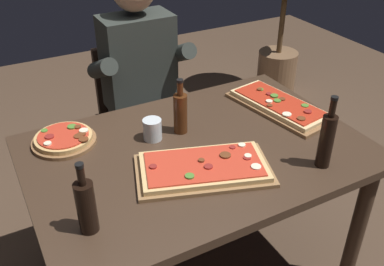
{
  "coord_description": "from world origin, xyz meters",
  "views": [
    {
      "loc": [
        -0.74,
        -1.32,
        1.76
      ],
      "look_at": [
        0.0,
        0.05,
        0.79
      ],
      "focal_mm": 40.69,
      "sensor_mm": 36.0,
      "label": 1
    }
  ],
  "objects_px": {
    "pizza_rectangular_left": "(279,105)",
    "tumbler_near_camera": "(152,131)",
    "seated_diner": "(142,80)",
    "oil_bottle_amber": "(86,206)",
    "diner_chair": "(137,111)",
    "dining_table": "(197,167)",
    "wine_bottle_dark": "(327,139)",
    "vinegar_bottle_green": "(181,112)",
    "pizza_round_far": "(64,139)",
    "pizza_rectangular_front": "(204,168)"
  },
  "relations": [
    {
      "from": "tumbler_near_camera",
      "to": "seated_diner",
      "type": "relative_size",
      "value": 0.07
    },
    {
      "from": "dining_table",
      "to": "diner_chair",
      "type": "bearing_deg",
      "value": 86.14
    },
    {
      "from": "vinegar_bottle_green",
      "to": "pizza_rectangular_front",
      "type": "bearing_deg",
      "value": -101.41
    },
    {
      "from": "vinegar_bottle_green",
      "to": "seated_diner",
      "type": "bearing_deg",
      "value": 84.69
    },
    {
      "from": "tumbler_near_camera",
      "to": "wine_bottle_dark",
      "type": "bearing_deg",
      "value": -44.05
    },
    {
      "from": "pizza_rectangular_left",
      "to": "wine_bottle_dark",
      "type": "bearing_deg",
      "value": -106.96
    },
    {
      "from": "pizza_round_far",
      "to": "pizza_rectangular_left",
      "type": "bearing_deg",
      "value": -10.93
    },
    {
      "from": "vinegar_bottle_green",
      "to": "tumbler_near_camera",
      "type": "height_order",
      "value": "vinegar_bottle_green"
    },
    {
      "from": "pizza_rectangular_front",
      "to": "tumbler_near_camera",
      "type": "bearing_deg",
      "value": 103.4
    },
    {
      "from": "pizza_rectangular_front",
      "to": "pizza_rectangular_left",
      "type": "distance_m",
      "value": 0.64
    },
    {
      "from": "oil_bottle_amber",
      "to": "vinegar_bottle_green",
      "type": "xyz_separation_m",
      "value": [
        0.54,
        0.4,
        -0.0
      ]
    },
    {
      "from": "tumbler_near_camera",
      "to": "diner_chair",
      "type": "distance_m",
      "value": 0.78
    },
    {
      "from": "pizza_rectangular_left",
      "to": "diner_chair",
      "type": "xyz_separation_m",
      "value": [
        -0.46,
        0.74,
        -0.27
      ]
    },
    {
      "from": "diner_chair",
      "to": "seated_diner",
      "type": "relative_size",
      "value": 0.65
    },
    {
      "from": "tumbler_near_camera",
      "to": "pizza_round_far",
      "type": "bearing_deg",
      "value": 157.0
    },
    {
      "from": "wine_bottle_dark",
      "to": "oil_bottle_amber",
      "type": "xyz_separation_m",
      "value": [
        -0.92,
        0.09,
        -0.02
      ]
    },
    {
      "from": "dining_table",
      "to": "tumbler_near_camera",
      "type": "xyz_separation_m",
      "value": [
        -0.13,
        0.16,
        0.14
      ]
    },
    {
      "from": "oil_bottle_amber",
      "to": "seated_diner",
      "type": "distance_m",
      "value": 1.15
    },
    {
      "from": "pizza_rectangular_left",
      "to": "tumbler_near_camera",
      "type": "height_order",
      "value": "tumbler_near_camera"
    },
    {
      "from": "oil_bottle_amber",
      "to": "tumbler_near_camera",
      "type": "xyz_separation_m",
      "value": [
        0.41,
        0.41,
        -0.06
      ]
    },
    {
      "from": "pizza_rectangular_left",
      "to": "pizza_round_far",
      "type": "bearing_deg",
      "value": 169.07
    },
    {
      "from": "dining_table",
      "to": "vinegar_bottle_green",
      "type": "relative_size",
      "value": 5.51
    },
    {
      "from": "tumbler_near_camera",
      "to": "pizza_rectangular_front",
      "type": "bearing_deg",
      "value": -76.6
    },
    {
      "from": "vinegar_bottle_green",
      "to": "seated_diner",
      "type": "xyz_separation_m",
      "value": [
        0.05,
        0.58,
        -0.1
      ]
    },
    {
      "from": "pizza_round_far",
      "to": "dining_table",
      "type": "bearing_deg",
      "value": -32.65
    },
    {
      "from": "wine_bottle_dark",
      "to": "tumbler_near_camera",
      "type": "xyz_separation_m",
      "value": [
        -0.51,
        0.5,
        -0.08
      ]
    },
    {
      "from": "vinegar_bottle_green",
      "to": "pizza_round_far",
      "type": "bearing_deg",
      "value": 162.63
    },
    {
      "from": "diner_chair",
      "to": "pizza_rectangular_left",
      "type": "bearing_deg",
      "value": -58.21
    },
    {
      "from": "pizza_rectangular_front",
      "to": "oil_bottle_amber",
      "type": "distance_m",
      "value": 0.5
    },
    {
      "from": "pizza_rectangular_left",
      "to": "diner_chair",
      "type": "bearing_deg",
      "value": 121.79
    },
    {
      "from": "vinegar_bottle_green",
      "to": "tumbler_near_camera",
      "type": "xyz_separation_m",
      "value": [
        -0.14,
        0.0,
        -0.06
      ]
    },
    {
      "from": "pizza_rectangular_left",
      "to": "tumbler_near_camera",
      "type": "xyz_separation_m",
      "value": [
        -0.65,
        0.05,
        0.02
      ]
    },
    {
      "from": "dining_table",
      "to": "oil_bottle_amber",
      "type": "distance_m",
      "value": 0.62
    },
    {
      "from": "oil_bottle_amber",
      "to": "diner_chair",
      "type": "relative_size",
      "value": 0.3
    },
    {
      "from": "wine_bottle_dark",
      "to": "vinegar_bottle_green",
      "type": "bearing_deg",
      "value": 127.33
    },
    {
      "from": "dining_table",
      "to": "oil_bottle_amber",
      "type": "bearing_deg",
      "value": -155.54
    },
    {
      "from": "pizza_rectangular_front",
      "to": "diner_chair",
      "type": "relative_size",
      "value": 0.67
    },
    {
      "from": "wine_bottle_dark",
      "to": "seated_diner",
      "type": "bearing_deg",
      "value": 106.69
    },
    {
      "from": "pizza_rectangular_front",
      "to": "seated_diner",
      "type": "distance_m",
      "value": 0.9
    },
    {
      "from": "wine_bottle_dark",
      "to": "diner_chair",
      "type": "relative_size",
      "value": 0.35
    },
    {
      "from": "oil_bottle_amber",
      "to": "vinegar_bottle_green",
      "type": "relative_size",
      "value": 1.04
    },
    {
      "from": "wine_bottle_dark",
      "to": "pizza_round_far",
      "type": "bearing_deg",
      "value": 143.2
    },
    {
      "from": "dining_table",
      "to": "pizza_rectangular_front",
      "type": "relative_size",
      "value": 2.4
    },
    {
      "from": "dining_table",
      "to": "seated_diner",
      "type": "distance_m",
      "value": 0.74
    },
    {
      "from": "diner_chair",
      "to": "oil_bottle_amber",
      "type": "bearing_deg",
      "value": -118.47
    },
    {
      "from": "pizza_rectangular_front",
      "to": "oil_bottle_amber",
      "type": "bearing_deg",
      "value": -169.27
    },
    {
      "from": "wine_bottle_dark",
      "to": "seated_diner",
      "type": "xyz_separation_m",
      "value": [
        -0.32,
        1.07,
        -0.12
      ]
    },
    {
      "from": "pizza_rectangular_front",
      "to": "pizza_rectangular_left",
      "type": "height_order",
      "value": "same"
    },
    {
      "from": "seated_diner",
      "to": "dining_table",
      "type": "bearing_deg",
      "value": -94.49
    },
    {
      "from": "pizza_rectangular_left",
      "to": "oil_bottle_amber",
      "type": "xyz_separation_m",
      "value": [
        -1.06,
        -0.36,
        0.08
      ]
    }
  ]
}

